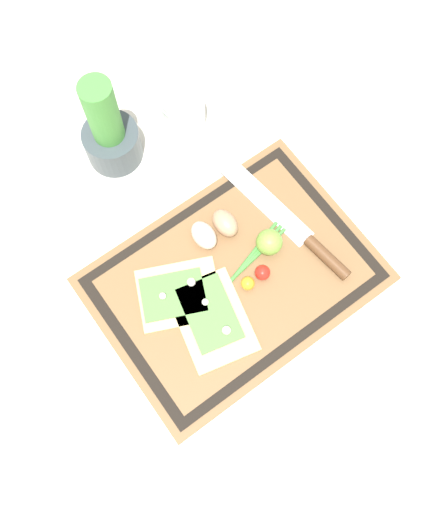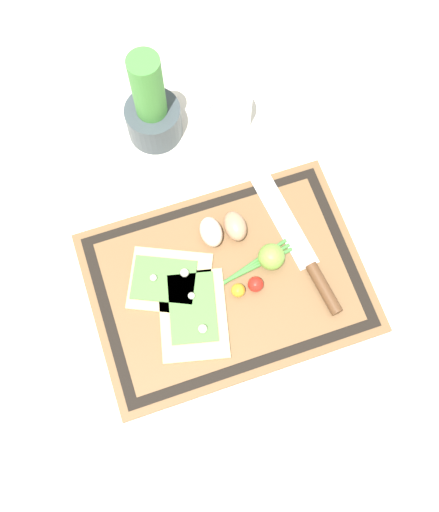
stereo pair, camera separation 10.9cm
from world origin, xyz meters
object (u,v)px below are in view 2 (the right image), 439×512
Objects in this scene: cherry_tomato_yellow at (238,290)px; herb_pot at (152,110)px; pizza_slice_far at (169,281)px; cherry_tomato_red at (256,284)px; sauce_jar at (229,109)px; pizza_slice_near at (193,313)px; knife at (309,263)px; lime at (271,257)px; egg_brown at (235,226)px; egg_pink at (213,231)px.

cherry_tomato_yellow is 0.38m from herb_pot.
pizza_slice_far is 6.33× the size of cherry_tomato_red.
herb_pot is at bearing 171.17° from sauce_jar.
pizza_slice_far is (-0.02, 0.07, 0.00)m from pizza_slice_near.
knife is 12.37× the size of cherry_tomato_yellow.
pizza_slice_near is 0.58× the size of knife.
cherry_tomato_red is (-0.04, -0.04, -0.01)m from lime.
herb_pot reaches higher than sauce_jar.
cherry_tomato_yellow is at bearing -176.09° from knife.
herb_pot is at bearing 106.76° from egg_brown.
cherry_tomato_red is at bearing 0.55° from cherry_tomato_yellow.
cherry_tomato_red is at bearing -70.97° from egg_pink.
pizza_slice_far is at bearing -102.15° from herb_pot.
cherry_tomato_red reaches higher than cherry_tomato_yellow.
herb_pot is at bearing 83.45° from pizza_slice_near.
pizza_slice_near is at bearing -117.78° from sauce_jar.
sauce_jar is (0.03, 0.32, 0.00)m from lime.
pizza_slice_near is 0.84× the size of herb_pot.
egg_brown reaches higher than pizza_slice_far.
egg_pink is at bearing 93.74° from cherry_tomato_yellow.
cherry_tomato_red reaches higher than knife.
cherry_tomato_yellow reaches higher than pizza_slice_far.
cherry_tomato_red is (0.04, -0.12, -0.01)m from egg_pink.
knife is 0.19m from egg_pink.
pizza_slice_near and pizza_slice_far have the same top height.
pizza_slice_near is 0.40m from herb_pot.
egg_brown is 2.27× the size of cherry_tomato_yellow.
herb_pot is (-0.12, 0.34, 0.04)m from lime.
lime is 0.32m from sauce_jar.
egg_brown is 0.25m from sauce_jar.
pizza_slice_near is 0.08m from pizza_slice_far.
egg_pink is at bearing 135.51° from lime.
herb_pot reaches higher than egg_brown.
egg_pink is at bearing 58.54° from pizza_slice_near.
egg_brown is at bearing 117.83° from lime.
cherry_tomato_red is 0.13× the size of herb_pot.
cherry_tomato_red reaches higher than pizza_slice_near.
herb_pot is at bearing 98.03° from egg_pink.
herb_pot reaches higher than lime.
pizza_slice_far is 0.16m from egg_brown.
cherry_tomato_yellow is at bearing 8.35° from pizza_slice_near.
herb_pot is (-0.08, 0.26, 0.04)m from egg_brown.
cherry_tomato_red is at bearing -101.37° from sauce_jar.
cherry_tomato_yellow is (-0.14, -0.01, 0.01)m from knife.
herb_pot is (-0.04, 0.38, 0.05)m from cherry_tomato_yellow.
pizza_slice_near reaches higher than knife.
egg_pink is 2.27× the size of cherry_tomato_yellow.
pizza_slice_near is 0.09m from cherry_tomato_yellow.
knife is 0.14m from cherry_tomato_yellow.
cherry_tomato_yellow is at bearing -154.06° from lime.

